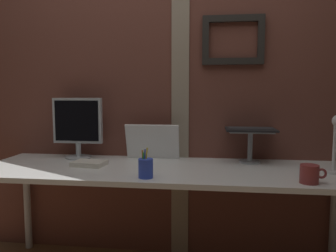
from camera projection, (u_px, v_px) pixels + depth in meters
name	position (u px, v px, depth m)	size (l,w,h in m)	color
brick_wall_back	(157.00, 77.00, 2.38)	(3.16, 0.15, 2.59)	brown
desk	(166.00, 177.00, 2.03)	(2.32, 0.70, 0.72)	white
monitor	(78.00, 124.00, 2.30)	(0.35, 0.18, 0.43)	#ADB2B7
laptop_stand	(250.00, 141.00, 2.16)	(0.28, 0.22, 0.22)	gray
laptop	(249.00, 121.00, 2.22)	(0.32, 0.31, 0.22)	black
whiteboard_panel	(152.00, 142.00, 2.28)	(0.37, 0.02, 0.25)	white
pen_cup	(146.00, 168.00, 1.78)	(0.08, 0.08, 0.17)	blue
coffee_mug	(310.00, 174.00, 1.67)	(0.13, 0.09, 0.10)	maroon
paper_clutter_stack	(89.00, 163.00, 2.08)	(0.20, 0.14, 0.03)	silver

